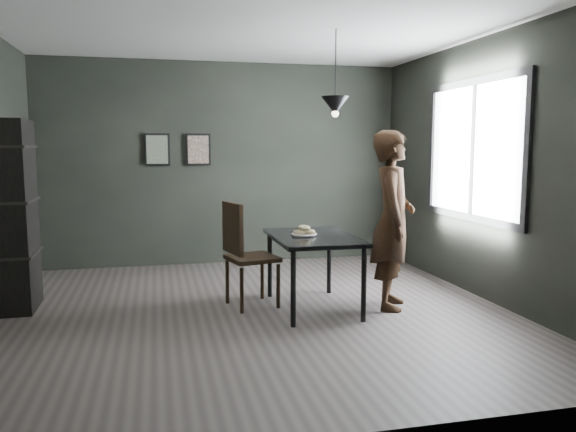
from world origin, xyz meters
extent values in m
plane|color=#393331|center=(0.00, 0.00, 0.00)|extent=(5.00, 5.00, 0.00)
cube|color=black|center=(0.00, 2.50, 1.40)|extent=(5.00, 0.10, 2.80)
cube|color=silver|center=(0.00, 0.00, 2.80)|extent=(5.00, 5.00, 0.02)
cube|color=white|center=(2.48, 0.20, 1.60)|extent=(0.02, 1.80, 1.40)
cube|color=black|center=(2.47, 0.20, 1.60)|extent=(0.04, 1.96, 1.56)
cube|color=black|center=(0.60, 0.00, 0.73)|extent=(0.80, 1.20, 0.04)
cylinder|color=black|center=(0.26, -0.54, 0.35)|extent=(0.05, 0.05, 0.71)
cylinder|color=black|center=(0.94, -0.54, 0.35)|extent=(0.05, 0.05, 0.71)
cylinder|color=black|center=(0.26, 0.54, 0.35)|extent=(0.05, 0.05, 0.71)
cylinder|color=black|center=(0.94, 0.54, 0.35)|extent=(0.05, 0.05, 0.71)
cylinder|color=white|center=(0.51, 0.03, 0.76)|extent=(0.23, 0.23, 0.01)
torus|color=beige|center=(0.56, 0.02, 0.78)|extent=(0.13, 0.13, 0.05)
torus|color=beige|center=(0.46, 0.03, 0.78)|extent=(0.13, 0.13, 0.05)
torus|color=beige|center=(0.51, 0.03, 0.83)|extent=(0.16, 0.16, 0.06)
imported|color=black|center=(1.39, -0.14, 0.90)|extent=(0.67, 0.78, 1.80)
cube|color=black|center=(0.01, 0.23, 0.50)|extent=(0.56, 0.56, 0.04)
cube|color=black|center=(-0.19, 0.18, 0.82)|extent=(0.15, 0.47, 0.51)
cylinder|color=black|center=(-0.13, -0.01, 0.23)|extent=(0.04, 0.04, 0.46)
cylinder|color=black|center=(0.26, 0.08, 0.23)|extent=(0.04, 0.04, 0.46)
cylinder|color=black|center=(-0.23, 0.38, 0.23)|extent=(0.04, 0.04, 0.46)
cylinder|color=black|center=(0.16, 0.47, 0.23)|extent=(0.04, 0.04, 0.46)
cube|color=black|center=(-2.32, 0.65, 0.95)|extent=(0.37, 0.64, 1.91)
cylinder|color=black|center=(0.85, 0.10, 2.42)|extent=(0.01, 0.01, 0.75)
cone|color=black|center=(0.85, 0.10, 2.05)|extent=(0.28, 0.28, 0.18)
sphere|color=#FFE0B2|center=(0.85, 0.10, 1.97)|extent=(0.07, 0.07, 0.07)
cube|color=black|center=(-0.90, 2.47, 1.60)|extent=(0.34, 0.03, 0.44)
cube|color=#3A5244|center=(-0.90, 2.45, 1.60)|extent=(0.28, 0.01, 0.38)
cube|color=black|center=(-0.35, 2.47, 1.60)|extent=(0.34, 0.03, 0.44)
cube|color=#4F362D|center=(-0.35, 2.45, 1.60)|extent=(0.28, 0.01, 0.38)
camera|label=1|loc=(-0.93, -5.37, 1.64)|focal=35.00mm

